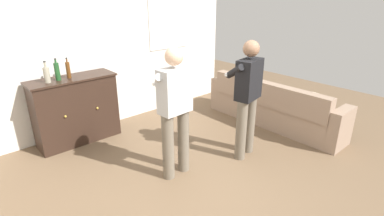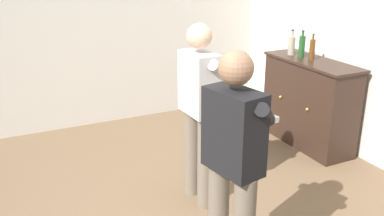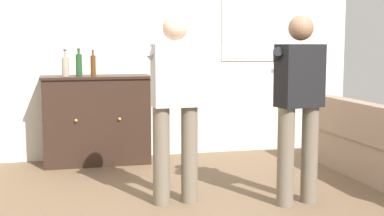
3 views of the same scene
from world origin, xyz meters
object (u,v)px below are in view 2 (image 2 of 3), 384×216
sideboard_cabinet (309,103)px  person_standing_right (234,161)px  bottle_wine_green (312,49)px  person_standing_left (200,107)px  bottle_spirits_clear (292,45)px  bottle_liquor_amber (302,46)px

sideboard_cabinet → person_standing_right: 2.65m
bottle_wine_green → person_standing_left: (0.60, -1.76, -0.24)m
bottle_spirits_clear → bottle_liquor_amber: bearing=10.3°
sideboard_cabinet → bottle_wine_green: (-0.03, -0.00, 0.65)m
bottle_liquor_amber → person_standing_right: bearing=-48.2°
person_standing_left → bottle_spirits_clear: bearing=118.1°
bottle_spirits_clear → person_standing_left: bearing=-61.9°
bottle_liquor_amber → bottle_wine_green: bearing=5.8°
sideboard_cabinet → person_standing_left: (0.57, -1.77, 0.41)m
person_standing_left → person_standing_right: size_ratio=1.00×
bottle_wine_green → bottle_spirits_clear: size_ratio=0.98×
bottle_wine_green → person_standing_right: size_ratio=0.18×
sideboard_cabinet → person_standing_right: (1.63, -2.05, 0.41)m
person_standing_left → bottle_wine_green: bearing=108.8°
sideboard_cabinet → person_standing_right: bearing=-51.6°
sideboard_cabinet → bottle_spirits_clear: size_ratio=4.11×
sideboard_cabinet → bottle_wine_green: bearing=-174.8°
bottle_spirits_clear → person_standing_left: 1.96m
bottle_liquor_amber → person_standing_left: person_standing_left is taller
bottle_spirits_clear → person_standing_right: bearing=-45.4°
bottle_spirits_clear → person_standing_right: (1.97, -2.00, -0.24)m
sideboard_cabinet → bottle_liquor_amber: (-0.19, -0.02, 0.66)m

